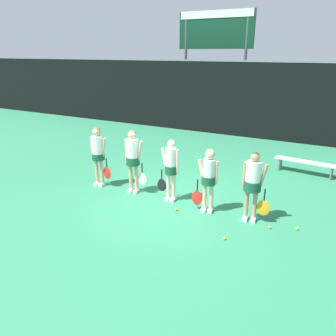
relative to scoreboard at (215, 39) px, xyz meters
The scene contains 15 objects.
ground_plane 10.32m from the scoreboard, 76.51° to the right, with size 140.00×140.00×0.00m, color #2D7F56.
fence_windscreen 3.64m from the scoreboard, 28.74° to the right, with size 60.00×0.08×3.45m.
scoreboard is the anchor object (origin of this frame).
bench_courtside 8.38m from the scoreboard, 44.58° to the right, with size 1.99×0.56×0.44m.
player_0 9.67m from the scoreboard, 90.53° to the right, with size 0.64×0.37×1.77m.
player_1 9.66m from the scoreboard, 83.11° to the right, with size 0.66×0.38×1.81m.
player_2 9.90m from the scoreboard, 75.84° to the right, with size 0.61×0.33×1.68m.
player_3 10.34m from the scoreboard, 69.69° to the right, with size 0.63×0.35×1.62m.
player_4 10.70m from the scoreboard, 63.91° to the right, with size 0.69×0.40×1.70m.
tennis_ball_0 11.49m from the scoreboard, 58.64° to the right, with size 0.07×0.07×0.07m, color #CCE033.
tennis_ball_1 11.42m from the scoreboard, 61.88° to the right, with size 0.06×0.06×0.06m, color #CCE033.
tennis_ball_2 11.90m from the scoreboard, 67.61° to the right, with size 0.07×0.07×0.07m, color #CCE033.
tennis_ball_3 10.81m from the scoreboard, 74.20° to the right, with size 0.07×0.07×0.07m, color #CCE033.
tennis_ball_4 9.55m from the scoreboard, 69.01° to the right, with size 0.07×0.07×0.07m, color #CCE033.
tennis_ball_5 9.27m from the scoreboard, 80.49° to the right, with size 0.06×0.06×0.06m, color #CCE033.
Camera 1 is at (3.83, -7.11, 3.82)m, focal length 35.00 mm.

